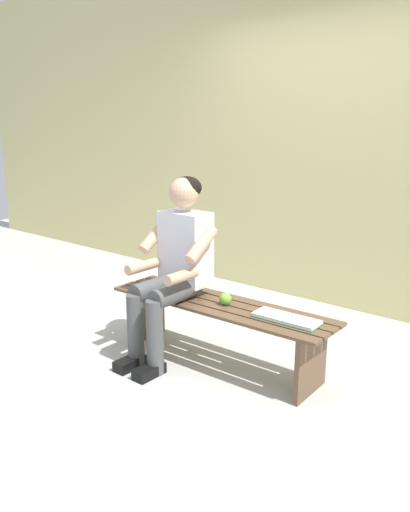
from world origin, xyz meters
name	(u,v)px	position (x,y,z in m)	size (l,w,h in m)	color
ground_plane	(4,374)	(1.00, 1.00, -0.02)	(10.00, 7.00, 0.04)	#B2B2AD
brick_wall	(290,124)	(0.50, -1.65, 1.56)	(9.50, 0.24, 3.11)	#D1C684
bench_near	(219,318)	(0.00, 0.00, 0.32)	(1.60, 0.44, 0.43)	brown
person_seated	(174,262)	(0.31, 0.10, 0.67)	(0.50, 0.69, 1.23)	silver
apple	(225,299)	(-0.05, 0.00, 0.47)	(0.08, 0.08, 0.08)	#72B738
book_open	(286,319)	(-0.50, -0.01, 0.44)	(0.42, 0.17, 0.02)	white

